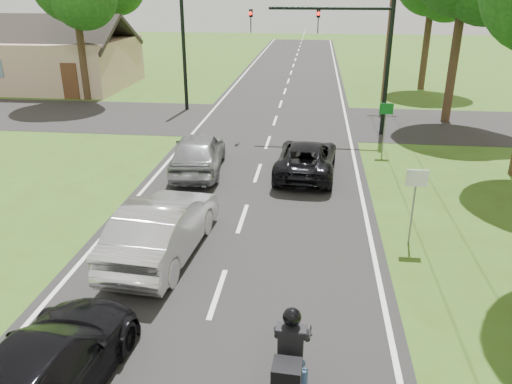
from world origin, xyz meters
TOP-DOWN VIEW (x-y plane):
  - ground at (0.00, 0.00)m, footprint 140.00×140.00m
  - road at (0.00, 10.00)m, footprint 8.00×100.00m
  - cross_road at (0.00, 16.00)m, footprint 60.00×7.00m
  - motorcycle_rider at (1.79, -3.07)m, footprint 0.62×2.18m
  - dark_suv at (1.79, 8.12)m, footprint 2.32×4.59m
  - silver_sedan at (-1.70, 1.61)m, footprint 2.01×4.80m
  - silver_suv at (-2.22, 7.91)m, footprint 2.21×4.60m
  - dark_car_behind at (-2.20, -3.49)m, footprint 2.12×4.63m
  - traffic_signal at (3.34, 14.00)m, footprint 6.38×0.44m
  - signal_pole_far at (-5.20, 18.00)m, footprint 0.20×0.20m
  - utility_pole_far at (6.20, 22.00)m, footprint 1.60×0.28m
  - sign_white at (4.70, 2.98)m, footprint 0.55×0.07m
  - sign_green at (4.90, 10.98)m, footprint 0.55×0.07m
  - house at (-16.00, 24.00)m, footprint 10.20×8.00m

SIDE VIEW (x-z plane):
  - ground at x=0.00m, z-range 0.00..0.00m
  - cross_road at x=0.00m, z-range 0.00..0.01m
  - road at x=0.00m, z-range 0.00..0.01m
  - dark_suv at x=1.79m, z-range 0.01..1.26m
  - dark_car_behind at x=-2.20m, z-range 0.01..1.32m
  - motorcycle_rider at x=1.79m, z-range -0.20..1.68m
  - silver_suv at x=-2.22m, z-range 0.01..1.53m
  - silver_sedan at x=-1.70m, z-range 0.01..1.56m
  - sign_white at x=4.70m, z-range 0.54..2.66m
  - sign_green at x=4.90m, z-range 0.54..2.66m
  - house at x=-16.00m, z-range -0.65..4.19m
  - signal_pole_far at x=-5.20m, z-range 0.00..6.00m
  - traffic_signal at x=3.34m, z-range 1.14..7.14m
  - utility_pole_far at x=6.20m, z-range 0.08..10.08m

